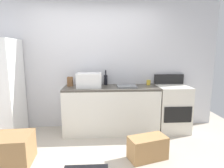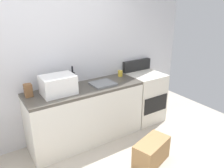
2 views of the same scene
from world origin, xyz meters
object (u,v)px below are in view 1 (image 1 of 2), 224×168
object	(u,v)px
wine_bottle	(106,80)
coffee_mug	(149,82)
stove_oven	(172,107)
cardboard_box_large	(148,148)
cardboard_box_medium	(11,150)
knife_block	(70,82)
microwave	(89,80)

from	to	relation	value
wine_bottle	coffee_mug	distance (m)	0.87
stove_oven	cardboard_box_large	bearing A→B (deg)	-125.81
cardboard_box_large	cardboard_box_medium	world-z (taller)	cardboard_box_medium
stove_oven	knife_block	xyz separation A→B (m)	(-2.01, 0.12, 0.52)
knife_block	cardboard_box_large	world-z (taller)	knife_block
stove_oven	coffee_mug	bearing A→B (deg)	161.77
wine_bottle	cardboard_box_medium	xyz separation A→B (m)	(-1.37, -1.24, -0.80)
microwave	knife_block	size ratio (longest dim) A/B	2.56
stove_oven	microwave	world-z (taller)	microwave
microwave	wine_bottle	size ratio (longest dim) A/B	1.53
knife_block	cardboard_box_medium	bearing A→B (deg)	-120.15
knife_block	cardboard_box_large	size ratio (longest dim) A/B	0.32
microwave	coffee_mug	bearing A→B (deg)	8.01
coffee_mug	cardboard_box_large	distance (m)	1.43
knife_block	coffee_mug	bearing A→B (deg)	1.23
microwave	cardboard_box_large	distance (m)	1.60
stove_oven	coffee_mug	world-z (taller)	stove_oven
coffee_mug	cardboard_box_large	xyz separation A→B (m)	(-0.28, -1.16, -0.78)
wine_bottle	cardboard_box_large	world-z (taller)	wine_bottle
microwave	knife_block	distance (m)	0.40
stove_oven	cardboard_box_medium	distance (m)	2.88
coffee_mug	knife_block	bearing A→B (deg)	-178.77
knife_block	cardboard_box_medium	size ratio (longest dim) A/B	0.32
knife_block	cardboard_box_medium	xyz separation A→B (m)	(-0.67, -1.15, -0.78)
knife_block	cardboard_box_large	distance (m)	1.89
stove_oven	cardboard_box_large	xyz separation A→B (m)	(-0.73, -1.01, -0.30)
microwave	wine_bottle	distance (m)	0.39
stove_oven	cardboard_box_large	distance (m)	1.28
stove_oven	microwave	xyz separation A→B (m)	(-1.63, -0.02, 0.57)
cardboard_box_large	cardboard_box_medium	bearing A→B (deg)	-179.41
stove_oven	coffee_mug	distance (m)	0.68
stove_oven	wine_bottle	distance (m)	1.44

